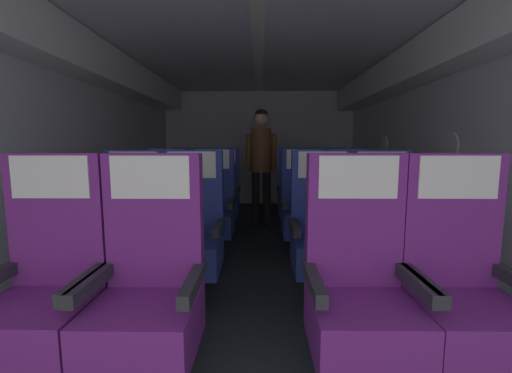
{
  "coord_description": "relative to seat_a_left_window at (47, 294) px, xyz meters",
  "views": [
    {
      "loc": [
        0.03,
        0.2,
        1.15
      ],
      "look_at": [
        -0.02,
        3.32,
        0.76
      ],
      "focal_mm": 23.12,
      "sensor_mm": 36.0,
      "label": 1
    }
  ],
  "objects": [
    {
      "name": "seat_a_left_window",
      "position": [
        0.0,
        0.0,
        0.0
      ],
      "size": [
        0.49,
        0.47,
        1.11
      ],
      "color": "#38383D",
      "rests_on": "ground"
    },
    {
      "name": "ground",
      "position": [
        0.96,
        1.7,
        -0.48
      ],
      "size": [
        3.9,
        7.06,
        0.02
      ],
      "primitive_type": "cube",
      "color": "#23282D"
    },
    {
      "name": "seat_b_left_aisle",
      "position": [
        0.46,
        0.96,
        0.0
      ],
      "size": [
        0.49,
        0.47,
        1.11
      ],
      "color": "#38383D",
      "rests_on": "ground"
    },
    {
      "name": "fuselage_shell",
      "position": [
        0.96,
        1.99,
        1.14
      ],
      "size": [
        3.78,
        6.71,
        2.23
      ],
      "color": "silver",
      "rests_on": "ground"
    },
    {
      "name": "seat_d_left_window",
      "position": [
        0.01,
        2.9,
        0.0
      ],
      "size": [
        0.49,
        0.47,
        1.11
      ],
      "color": "#38383D",
      "rests_on": "ground"
    },
    {
      "name": "seat_c_right_aisle",
      "position": [
        1.9,
        1.94,
        0.0
      ],
      "size": [
        0.49,
        0.47,
        1.11
      ],
      "color": "#38383D",
      "rests_on": "ground"
    },
    {
      "name": "seat_a_left_aisle",
      "position": [
        0.47,
        -0.01,
        0.0
      ],
      "size": [
        0.49,
        0.47,
        1.11
      ],
      "color": "#38383D",
      "rests_on": "ground"
    },
    {
      "name": "seat_c_left_window",
      "position": [
        0.01,
        1.94,
        0.0
      ],
      "size": [
        0.49,
        0.47,
        1.11
      ],
      "color": "#38383D",
      "rests_on": "ground"
    },
    {
      "name": "seat_d_left_aisle",
      "position": [
        0.46,
        2.91,
        0.0
      ],
      "size": [
        0.49,
        0.47,
        1.11
      ],
      "color": "#38383D",
      "rests_on": "ground"
    },
    {
      "name": "seat_a_right_window",
      "position": [
        1.44,
        0.01,
        0.0
      ],
      "size": [
        0.49,
        0.47,
        1.11
      ],
      "color": "#38383D",
      "rests_on": "ground"
    },
    {
      "name": "seat_b_right_aisle",
      "position": [
        1.89,
        0.97,
        0.0
      ],
      "size": [
        0.49,
        0.47,
        1.11
      ],
      "color": "#38383D",
      "rests_on": "ground"
    },
    {
      "name": "seat_d_right_aisle",
      "position": [
        1.9,
        2.92,
        0.0
      ],
      "size": [
        0.49,
        0.47,
        1.11
      ],
      "color": "#38383D",
      "rests_on": "ground"
    },
    {
      "name": "seat_c_left_aisle",
      "position": [
        0.47,
        1.96,
        0.0
      ],
      "size": [
        0.49,
        0.47,
        1.11
      ],
      "color": "#38383D",
      "rests_on": "ground"
    },
    {
      "name": "seat_a_right_aisle",
      "position": [
        1.9,
        0.01,
        0.0
      ],
      "size": [
        0.49,
        0.47,
        1.11
      ],
      "color": "#38383D",
      "rests_on": "ground"
    },
    {
      "name": "seat_b_left_window",
      "position": [
        0.02,
        0.98,
        0.0
      ],
      "size": [
        0.49,
        0.47,
        1.11
      ],
      "color": "#38383D",
      "rests_on": "ground"
    },
    {
      "name": "seat_d_right_window",
      "position": [
        1.46,
        2.93,
        0.0
      ],
      "size": [
        0.49,
        0.47,
        1.11
      ],
      "color": "#38383D",
      "rests_on": "ground"
    },
    {
      "name": "seat_b_right_window",
      "position": [
        1.45,
        0.98,
        0.0
      ],
      "size": [
        0.49,
        0.47,
        1.11
      ],
      "color": "#38383D",
      "rests_on": "ground"
    },
    {
      "name": "seat_c_right_window",
      "position": [
        1.44,
        1.94,
        0.0
      ],
      "size": [
        0.49,
        0.47,
        1.11
      ],
      "color": "#38383D",
      "rests_on": "ground"
    },
    {
      "name": "flight_attendant",
      "position": [
        0.99,
        3.2,
        0.55
      ],
      "size": [
        0.43,
        0.28,
        1.65
      ],
      "rotation": [
        0.0,
        0.0,
        0.11
      ],
      "color": "black",
      "rests_on": "ground"
    }
  ]
}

